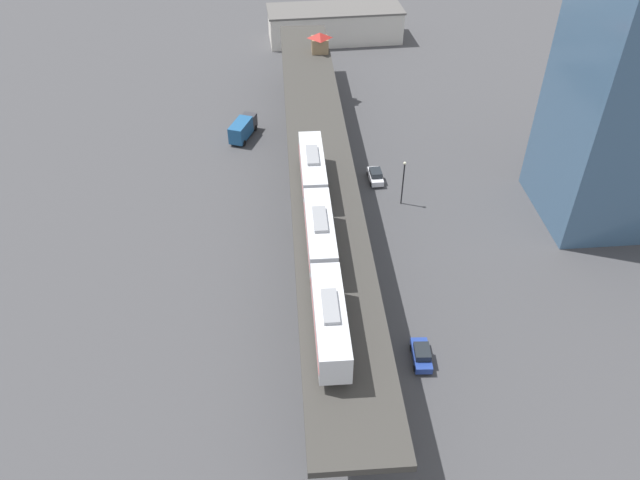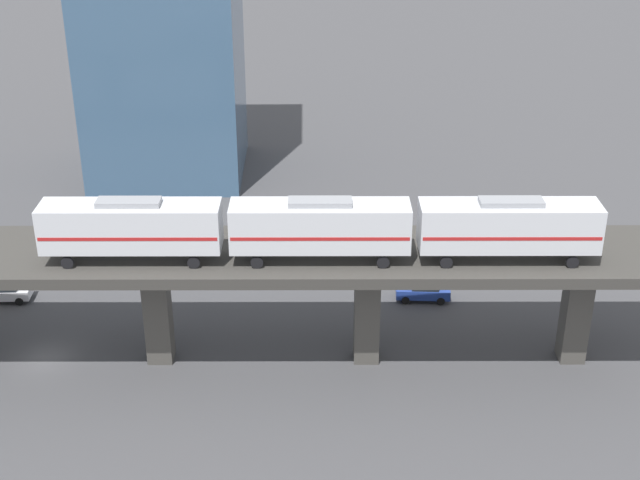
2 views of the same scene
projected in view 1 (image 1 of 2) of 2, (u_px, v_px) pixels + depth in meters
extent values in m
plane|color=#424244|center=(320.00, 206.00, 88.37)|extent=(400.00, 400.00, 0.00)
cube|color=#393733|center=(320.00, 155.00, 83.02)|extent=(9.71, 92.11, 0.80)
cube|color=#47443F|center=(350.00, 422.00, 56.15)|extent=(1.83, 1.83, 8.02)
cube|color=#47443F|center=(335.00, 304.00, 67.71)|extent=(1.83, 1.83, 8.02)
cube|color=#47443F|center=(324.00, 220.00, 79.27)|extent=(1.83, 1.83, 8.02)
cube|color=#47443F|center=(316.00, 157.00, 90.83)|extent=(1.83, 1.83, 8.02)
cube|color=#47443F|center=(310.00, 109.00, 102.39)|extent=(1.83, 1.83, 8.02)
cube|color=#47443F|center=(305.00, 71.00, 113.95)|extent=(1.83, 1.83, 8.02)
cube|color=silver|center=(330.00, 320.00, 55.85)|extent=(2.97, 12.04, 3.10)
cube|color=#B21E1E|center=(330.00, 322.00, 56.04)|extent=(3.01, 11.80, 0.24)
cube|color=gray|center=(330.00, 306.00, 54.75)|extent=(1.46, 4.22, 0.36)
cylinder|color=black|center=(320.00, 373.00, 53.89)|extent=(0.23, 0.84, 0.84)
cylinder|color=black|center=(348.00, 371.00, 54.02)|extent=(0.23, 0.84, 0.84)
cylinder|color=black|center=(314.00, 304.00, 60.37)|extent=(0.23, 0.84, 0.84)
cylinder|color=black|center=(338.00, 303.00, 60.50)|extent=(0.23, 0.84, 0.84)
cube|color=silver|center=(320.00, 232.00, 65.56)|extent=(2.97, 12.04, 3.10)
cube|color=#B21E1E|center=(320.00, 235.00, 65.75)|extent=(3.01, 11.80, 0.24)
cube|color=gray|center=(320.00, 219.00, 64.46)|extent=(1.46, 4.22, 0.36)
cylinder|color=black|center=(311.00, 275.00, 63.60)|extent=(0.23, 0.84, 0.84)
cylinder|color=black|center=(335.00, 274.00, 63.74)|extent=(0.23, 0.84, 0.84)
cylinder|color=black|center=(307.00, 224.00, 70.08)|extent=(0.23, 0.84, 0.84)
cylinder|color=black|center=(328.00, 223.00, 70.21)|extent=(0.23, 0.84, 0.84)
cube|color=silver|center=(313.00, 167.00, 75.27)|extent=(2.97, 12.04, 3.10)
cube|color=#B21E1E|center=(313.00, 170.00, 75.46)|extent=(3.01, 11.80, 0.24)
cube|color=gray|center=(312.00, 155.00, 74.17)|extent=(1.46, 4.22, 0.36)
cylinder|color=black|center=(305.00, 202.00, 73.31)|extent=(0.23, 0.84, 0.84)
cylinder|color=black|center=(325.00, 202.00, 73.45)|extent=(0.23, 0.84, 0.84)
cylinder|color=black|center=(301.00, 164.00, 79.79)|extent=(0.23, 0.84, 0.84)
cylinder|color=black|center=(320.00, 163.00, 79.92)|extent=(0.23, 0.84, 0.84)
cube|color=#8C7251|center=(320.00, 45.00, 107.74)|extent=(2.84, 2.84, 2.50)
pyramid|color=maroon|center=(320.00, 35.00, 106.67)|extent=(3.27, 3.27, 0.90)
cube|color=silver|center=(375.00, 177.00, 92.85)|extent=(1.93, 4.45, 0.80)
cube|color=#1E2328|center=(376.00, 173.00, 92.24)|extent=(1.71, 2.25, 0.76)
cylinder|color=black|center=(371.00, 185.00, 91.93)|extent=(0.26, 0.67, 0.66)
cylinder|color=black|center=(383.00, 184.00, 92.09)|extent=(0.26, 0.67, 0.66)
cylinder|color=black|center=(368.00, 174.00, 94.13)|extent=(0.26, 0.67, 0.66)
cylinder|color=black|center=(379.00, 173.00, 94.28)|extent=(0.26, 0.67, 0.66)
cube|color=#233D93|center=(421.00, 355.00, 66.35)|extent=(2.09, 4.51, 0.80)
cube|color=#1E2328|center=(422.00, 352.00, 65.74)|extent=(1.78, 2.30, 0.76)
cylinder|color=black|center=(415.00, 369.00, 65.48)|extent=(0.28, 0.67, 0.66)
cylinder|color=black|center=(431.00, 368.00, 65.51)|extent=(0.28, 0.67, 0.66)
cylinder|color=black|center=(411.00, 348.00, 67.69)|extent=(0.28, 0.67, 0.66)
cylinder|color=black|center=(427.00, 348.00, 67.72)|extent=(0.28, 0.67, 0.66)
cube|color=#333338|center=(249.00, 121.00, 104.14)|extent=(2.78, 2.67, 2.30)
cube|color=#1E5184|center=(241.00, 130.00, 101.35)|extent=(4.05, 5.68, 2.70)
cylinder|color=black|center=(255.00, 128.00, 104.65)|extent=(0.69, 1.06, 1.00)
cylinder|color=black|center=(244.00, 126.00, 105.09)|extent=(0.69, 1.06, 1.00)
cylinder|color=black|center=(244.00, 143.00, 100.82)|extent=(0.69, 1.06, 1.00)
cylinder|color=black|center=(232.00, 141.00, 101.28)|extent=(0.69, 1.06, 1.00)
cylinder|color=black|center=(403.00, 184.00, 86.80)|extent=(0.20, 0.20, 6.50)
sphere|color=beige|center=(405.00, 163.00, 84.60)|extent=(0.44, 0.44, 0.44)
cube|color=beige|center=(335.00, 25.00, 133.74)|extent=(28.41, 11.23, 6.40)
cube|color=#595654|center=(335.00, 9.00, 131.58)|extent=(28.98, 11.45, 0.40)
cube|color=#3D5B7A|center=(634.00, 92.00, 76.25)|extent=(16.00, 16.00, 36.00)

